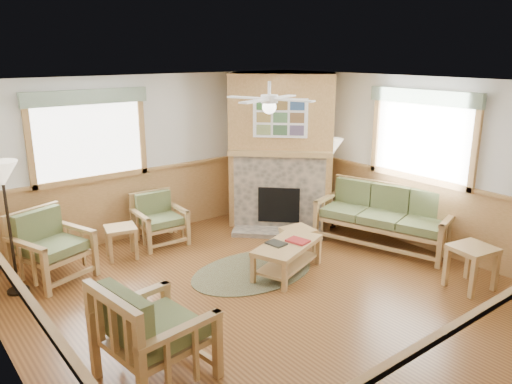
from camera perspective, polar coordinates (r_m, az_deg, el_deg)
floor at (r=6.70m, az=1.02°, el=-11.44°), size 6.00×6.00×0.01m
ceiling at (r=5.97m, az=1.16°, el=12.32°), size 6.00×6.00×0.01m
wall_back at (r=8.66m, az=-11.58°, el=4.10°), size 6.00×0.02×2.70m
wall_front at (r=4.44m, az=26.64°, el=-8.68°), size 6.00×0.02×2.70m
wall_left at (r=4.98m, az=-26.93°, el=-6.13°), size 0.02×6.00×2.70m
wall_right at (r=8.37m, az=17.25°, el=3.29°), size 0.02×6.00×2.70m
wainscot at (r=6.47m, az=1.05°, el=-7.07°), size 6.00×6.00×1.10m
fireplace at (r=9.01m, az=2.97°, el=4.85°), size 3.11×3.11×2.70m
window_back at (r=8.05m, az=-19.04°, el=11.18°), size 1.90×0.16×1.50m
window_right at (r=8.06m, az=18.96°, el=11.20°), size 0.16×1.90×1.50m
ceiling_fan at (r=6.39m, az=1.54°, el=12.19°), size 1.59×1.59×0.36m
sofa at (r=8.30m, az=14.35°, el=-2.81°), size 2.25×1.44×0.96m
armchair_back_left at (r=7.43m, az=-22.29°, el=-5.78°), size 1.09×1.09×0.96m
armchair_back_right at (r=8.31m, az=-10.95°, el=-3.08°), size 0.78×0.78×0.82m
armchair_left at (r=5.00m, az=-11.48°, el=-15.19°), size 1.02×1.02×1.03m
coffee_table at (r=7.16m, az=3.59°, el=-7.56°), size 1.26×0.93×0.46m
end_table_chairs at (r=7.92m, az=-15.13°, el=-5.56°), size 0.54×0.52×0.50m
end_table_sofa at (r=7.28m, az=23.35°, el=-7.91°), size 0.60×0.58×0.59m
footstool at (r=7.90m, az=4.82°, el=-5.53°), size 0.49×0.49×0.39m
braided_rug at (r=7.27m, az=-0.37°, el=-9.06°), size 2.06×2.06×0.01m
floor_lamp_left at (r=7.09m, az=-26.34°, el=-3.77°), size 0.42×0.42×1.77m
floor_lamp_right at (r=8.93m, az=8.56°, el=1.00°), size 0.48×0.48×1.61m
book_red at (r=7.12m, az=4.80°, el=-5.47°), size 0.28×0.34×0.03m
book_dark at (r=7.02m, az=2.33°, el=-5.80°), size 0.23×0.29×0.03m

